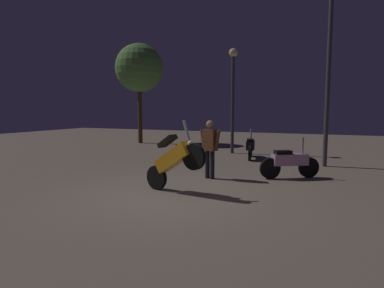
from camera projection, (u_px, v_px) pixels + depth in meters
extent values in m
plane|color=#756656|center=(169.00, 196.00, 7.00)|extent=(40.00, 40.00, 0.00)
cylinder|color=black|center=(157.00, 177.00, 7.55)|extent=(0.57, 0.25, 0.56)
cylinder|color=black|center=(194.00, 157.00, 6.81)|extent=(0.57, 0.25, 0.56)
cube|color=orange|center=(174.00, 157.00, 7.16)|extent=(1.01, 0.55, 0.76)
cube|color=black|center=(167.00, 141.00, 7.25)|extent=(0.47, 0.35, 0.32)
cylinder|color=gray|center=(186.00, 130.00, 6.88)|extent=(0.21, 0.11, 0.44)
sphere|color=#F2EABF|center=(190.00, 143.00, 6.84)|extent=(0.12, 0.12, 0.12)
cylinder|color=black|center=(270.00, 168.00, 8.71)|extent=(0.53, 0.38, 0.56)
cylinder|color=black|center=(309.00, 167.00, 8.87)|extent=(0.53, 0.38, 0.56)
cube|color=#C68CB7|center=(290.00, 159.00, 8.76)|extent=(0.97, 0.75, 0.30)
cube|color=black|center=(283.00, 152.00, 8.71)|extent=(0.50, 0.43, 0.10)
cylinder|color=gray|center=(303.00, 145.00, 8.77)|extent=(0.08, 0.08, 0.45)
sphere|color=#F2EABF|center=(306.00, 157.00, 8.82)|extent=(0.12, 0.12, 0.12)
cylinder|color=black|center=(250.00, 153.00, 11.83)|extent=(0.20, 0.57, 0.56)
cylinder|color=black|center=(251.00, 149.00, 12.89)|extent=(0.20, 0.57, 0.56)
cube|color=black|center=(250.00, 145.00, 12.34)|extent=(0.47, 0.99, 0.30)
cube|color=black|center=(250.00, 140.00, 12.12)|extent=(0.32, 0.48, 0.10)
cylinder|color=gray|center=(251.00, 134.00, 12.64)|extent=(0.07, 0.07, 0.45)
sphere|color=#F2EABF|center=(251.00, 143.00, 12.77)|extent=(0.12, 0.12, 0.12)
cylinder|color=black|center=(207.00, 164.00, 8.78)|extent=(0.12, 0.12, 0.76)
cylinder|color=black|center=(212.00, 165.00, 8.68)|extent=(0.12, 0.12, 0.76)
cube|color=#59331E|center=(210.00, 140.00, 8.66)|extent=(0.41, 0.33, 0.57)
sphere|color=#9E7251|center=(210.00, 124.00, 8.62)|extent=(0.21, 0.21, 0.21)
cylinder|color=#59331E|center=(203.00, 138.00, 8.81)|extent=(0.19, 0.13, 0.52)
cylinder|color=#59331E|center=(217.00, 139.00, 8.51)|extent=(0.19, 0.13, 0.52)
cylinder|color=#38383D|center=(328.00, 84.00, 10.39)|extent=(0.14, 0.14, 5.31)
cylinder|color=#38383D|center=(233.00, 105.00, 13.66)|extent=(0.14, 0.14, 4.05)
sphere|color=#F9E59E|center=(233.00, 53.00, 13.43)|extent=(0.36, 0.36, 0.36)
cylinder|color=#4C331E|center=(140.00, 114.00, 17.97)|extent=(0.24, 0.24, 3.19)
sphere|color=#568C42|center=(139.00, 68.00, 17.71)|extent=(2.61, 2.61, 2.61)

